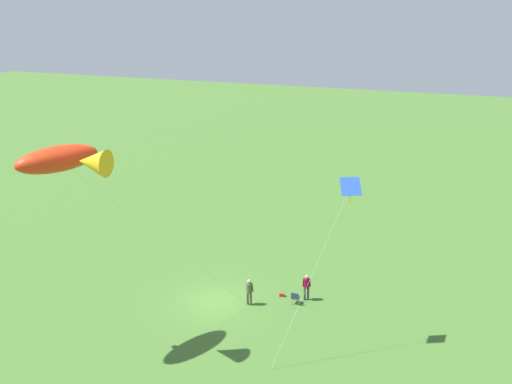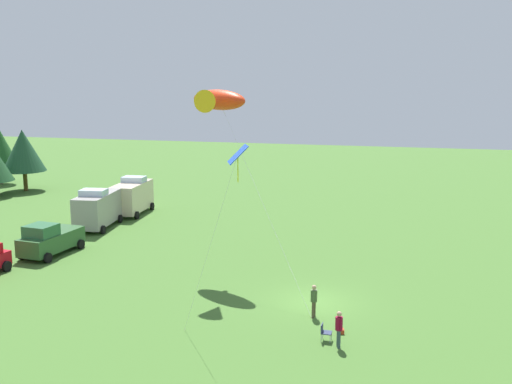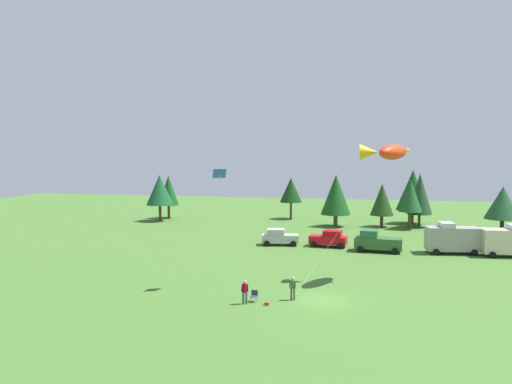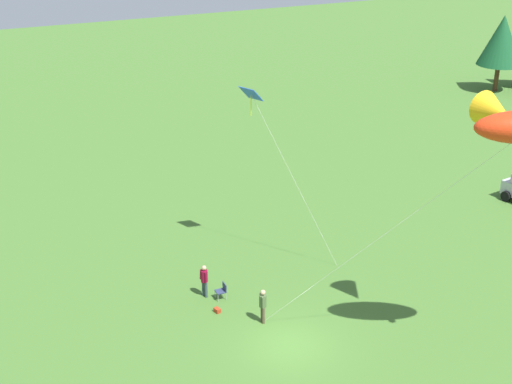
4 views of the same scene
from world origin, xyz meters
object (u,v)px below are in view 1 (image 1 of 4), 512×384
Objects in this scene: person_kite_flyer at (249,290)px; kite_large_fish at (66,160)px; person_spectator at (307,285)px; kite_diamond_blue at (349,191)px; backpack_on_grass at (282,295)px; folding_chair at (295,297)px.

person_kite_flyer is 0.15× the size of kite_large_fish.
kite_diamond_blue reaches higher than person_spectator.
backpack_on_grass is (-1.65, -1.63, -0.91)m from person_kite_flyer.
person_kite_flyer is at bearing -20.78° from kite_diamond_blue.
folding_chair is at bearing 125.65° from person_spectator.
person_kite_flyer is at bearing 44.60° from backpack_on_grass.
person_kite_flyer is 0.18× the size of kite_diamond_blue.
kite_diamond_blue reaches higher than person_kite_flyer.
kite_diamond_blue is (-12.94, -5.05, -1.90)m from kite_large_fish.
backpack_on_grass is at bearing -36.86° from person_kite_flyer.
person_spectator is (-3.23, -1.66, 0.00)m from person_kite_flyer.
folding_chair is at bearing -43.55° from kite_diamond_blue.
person_kite_flyer is 2.12× the size of folding_chair.
person_spectator reaches higher than folding_chair.
folding_chair is 1.05m from person_spectator.
kite_diamond_blue is at bearing 138.52° from backpack_on_grass.
folding_chair is (-2.69, -0.94, -0.53)m from person_kite_flyer.
person_kite_flyer is 3.63m from person_spectator.
folding_chair reaches higher than backpack_on_grass.
person_kite_flyer and person_spectator have the same top height.
person_kite_flyer is at bearing 99.38° from person_spectator.
kite_diamond_blue is (-3.43, 3.26, 8.44)m from folding_chair.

